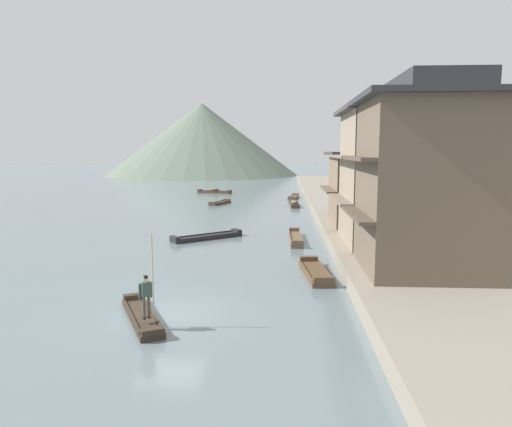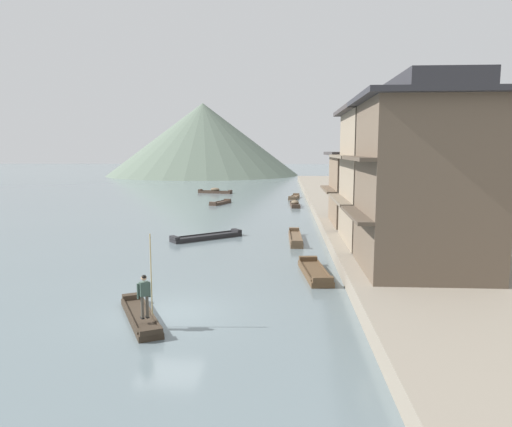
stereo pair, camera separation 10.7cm
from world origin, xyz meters
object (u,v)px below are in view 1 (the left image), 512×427
boat_moored_second (293,197)px  boat_midriver_drifting (207,237)px  house_waterfront_nearest (425,178)px  boat_midriver_upstream (220,203)px  boat_moored_far (295,204)px  boatman_person (146,291)px  house_waterfront_tall (372,184)px  boat_moored_third (214,191)px  boat_foreground_poled (142,316)px  boat_upstream_distant (315,272)px  boat_moored_nearest (296,239)px  house_waterfront_second (389,172)px

boat_moored_second → boat_midriver_drifting: 29.76m
house_waterfront_nearest → boat_midriver_upstream: bearing=112.7°
boat_moored_far → boat_midriver_upstream: bearing=168.1°
boat_midriver_upstream → boatman_person: bearing=-86.1°
boat_moored_far → house_waterfront_tall: 18.52m
boatman_person → boat_moored_third: (-5.39, 53.50, -1.14)m
boat_foreground_poled → boat_moored_second: size_ratio=0.95×
boat_moored_third → boat_midriver_upstream: boat_moored_third is taller
boatman_person → boat_upstream_distant: size_ratio=0.65×
boat_moored_third → boat_moored_far: size_ratio=1.30×
boatman_person → house_waterfront_tall: (11.55, 20.14, 2.39)m
boat_moored_second → boat_midriver_drifting: bearing=-103.4°
boat_moored_far → boat_moored_nearest: bearing=-91.2°
boat_moored_far → boat_midriver_drifting: (-6.81, -20.17, -0.11)m
boat_moored_nearest → boat_moored_far: (0.41, 20.64, 0.08)m
boat_moored_third → boat_upstream_distant: bearing=-75.4°
boat_midriver_upstream → boat_upstream_distant: 33.00m
boat_moored_third → boat_midriver_drifting: boat_moored_third is taller
boatman_person → house_waterfront_nearest: 13.33m
boat_foreground_poled → boat_moored_third: bearing=95.3°
house_waterfront_nearest → house_waterfront_second: 6.65m
boatman_person → house_waterfront_second: (11.15, 12.65, 3.69)m
boat_midriver_drifting → boat_midriver_upstream: bearing=95.2°
boatman_person → boat_moored_far: 38.02m
boat_moored_far → boat_midriver_drifting: bearing=-108.7°
boat_foreground_poled → boatman_person: 1.64m
boat_moored_second → boat_moored_third: bearing=148.2°
boatman_person → boat_upstream_distant: (6.52, 7.68, -1.25)m
boat_moored_nearest → boat_foreground_poled: bearing=-111.3°
boat_foreground_poled → house_waterfront_nearest: size_ratio=0.50×
house_waterfront_nearest → boat_moored_nearest: bearing=117.1°
boatman_person → boat_moored_nearest: 17.86m
boat_moored_third → boat_midriver_upstream: 14.39m
boat_moored_nearest → house_waterfront_tall: (5.80, 3.27, 3.63)m
boat_moored_third → house_waterfront_second: size_ratio=0.60×
house_waterfront_tall → boat_foreground_poled: bearing=-122.0°
boat_moored_third → boat_moored_far: 19.73m
boat_moored_third → house_waterfront_nearest: (16.71, -47.49, 4.83)m
boat_moored_far → house_waterfront_second: bearing=-78.6°
boat_moored_third → boat_upstream_distant: size_ratio=1.12×
house_waterfront_second → boat_moored_third: bearing=112.1°
boat_foreground_poled → boat_moored_second: bearing=81.6°
boatman_person → house_waterfront_nearest: size_ratio=0.35×
boat_moored_nearest → boat_upstream_distant: size_ratio=1.14×
boatman_person → house_waterfront_second: size_ratio=0.35×
boat_moored_nearest → boat_moored_far: 20.64m
boat_foreground_poled → boatman_person: (0.48, -0.91, 1.28)m
house_waterfront_second → house_waterfront_nearest: bearing=-88.6°
boat_moored_far → house_waterfront_tall: (5.39, -17.36, 3.55)m
boatman_person → house_waterfront_tall: bearing=60.2°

